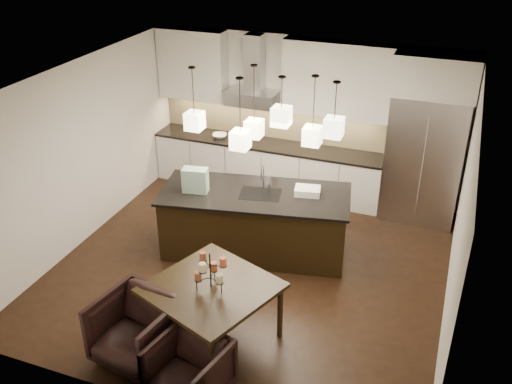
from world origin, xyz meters
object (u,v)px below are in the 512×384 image
at_px(island_body, 255,223).
at_px(armchair_left, 137,330).
at_px(refrigerator, 424,159).
at_px(dining_table, 212,313).
at_px(armchair_right, 189,371).

distance_m(island_body, armchair_left, 2.67).
xyz_separation_m(refrigerator, island_body, (-2.21, -1.94, -0.60)).
distance_m(dining_table, armchair_left, 0.91).
xyz_separation_m(refrigerator, dining_table, (-1.99, -3.98, -0.68)).
bearing_deg(armchair_left, refrigerator, 69.35).
bearing_deg(armchair_left, dining_table, 50.31).
bearing_deg(dining_table, armchair_right, -60.85).
bearing_deg(island_body, armchair_left, -111.26).
bearing_deg(island_body, refrigerator, 30.32).
bearing_deg(refrigerator, armchair_left, -120.43).
xyz_separation_m(dining_table, armchair_right, (0.13, -0.90, -0.04)).
bearing_deg(armchair_left, island_body, 89.50).
distance_m(refrigerator, armchair_left, 5.34).
height_order(dining_table, armchair_right, dining_table).
relative_size(armchair_left, armchair_right, 1.16).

